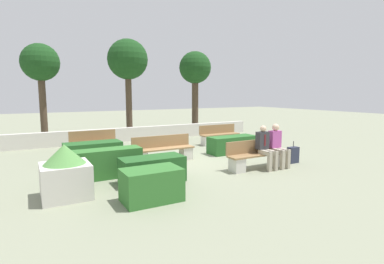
{
  "coord_description": "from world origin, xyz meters",
  "views": [
    {
      "loc": [
        -4.95,
        -9.01,
        2.33
      ],
      "look_at": [
        0.37,
        0.5,
        0.9
      ],
      "focal_mm": 28.0,
      "sensor_mm": 36.0,
      "label": 1
    }
  ],
  "objects_px": {
    "person_seated_woman": "(278,143)",
    "tree_center_right": "(195,70)",
    "person_seated_man": "(265,145)",
    "tree_leftmost": "(40,65)",
    "suitcase": "(293,155)",
    "planter_corner_left": "(65,173)",
    "bench_back": "(220,137)",
    "tree_center_left": "(128,61)",
    "bench_front": "(257,158)",
    "bench_right_side": "(94,145)",
    "bench_left_side": "(164,151)"
  },
  "relations": [
    {
      "from": "person_seated_woman",
      "to": "tree_center_right",
      "type": "distance_m",
      "value": 9.48
    },
    {
      "from": "person_seated_man",
      "to": "person_seated_woman",
      "type": "relative_size",
      "value": 0.98
    },
    {
      "from": "tree_leftmost",
      "to": "suitcase",
      "type": "bearing_deg",
      "value": -51.33
    },
    {
      "from": "planter_corner_left",
      "to": "bench_back",
      "type": "bearing_deg",
      "value": 30.84
    },
    {
      "from": "planter_corner_left",
      "to": "person_seated_man",
      "type": "bearing_deg",
      "value": -2.36
    },
    {
      "from": "person_seated_man",
      "to": "tree_center_left",
      "type": "distance_m",
      "value": 9.16
    },
    {
      "from": "bench_front",
      "to": "tree_center_left",
      "type": "bearing_deg",
      "value": 99.73
    },
    {
      "from": "person_seated_woman",
      "to": "suitcase",
      "type": "distance_m",
      "value": 0.99
    },
    {
      "from": "bench_right_side",
      "to": "suitcase",
      "type": "relative_size",
      "value": 2.41
    },
    {
      "from": "bench_back",
      "to": "tree_center_right",
      "type": "height_order",
      "value": "tree_center_right"
    },
    {
      "from": "bench_right_side",
      "to": "tree_leftmost",
      "type": "xyz_separation_m",
      "value": [
        -1.5,
        3.8,
        3.26
      ]
    },
    {
      "from": "person_seated_man",
      "to": "bench_back",
      "type": "bearing_deg",
      "value": 72.99
    },
    {
      "from": "bench_left_side",
      "to": "person_seated_woman",
      "type": "xyz_separation_m",
      "value": [
        2.83,
        -2.44,
        0.41
      ]
    },
    {
      "from": "bench_back",
      "to": "person_seated_woman",
      "type": "height_order",
      "value": "person_seated_woman"
    },
    {
      "from": "bench_left_side",
      "to": "bench_back",
      "type": "bearing_deg",
      "value": 24.92
    },
    {
      "from": "bench_front",
      "to": "person_seated_woman",
      "type": "bearing_deg",
      "value": -11.09
    },
    {
      "from": "bench_left_side",
      "to": "person_seated_man",
      "type": "xyz_separation_m",
      "value": [
        2.31,
        -2.44,
        0.39
      ]
    },
    {
      "from": "bench_right_side",
      "to": "person_seated_woman",
      "type": "height_order",
      "value": "person_seated_woman"
    },
    {
      "from": "bench_front",
      "to": "planter_corner_left",
      "type": "bearing_deg",
      "value": 179.07
    },
    {
      "from": "bench_left_side",
      "to": "tree_center_right",
      "type": "height_order",
      "value": "tree_center_right"
    },
    {
      "from": "person_seated_woman",
      "to": "tree_leftmost",
      "type": "height_order",
      "value": "tree_leftmost"
    },
    {
      "from": "person_seated_man",
      "to": "tree_center_left",
      "type": "relative_size",
      "value": 0.26
    },
    {
      "from": "tree_center_left",
      "to": "bench_right_side",
      "type": "bearing_deg",
      "value": -126.32
    },
    {
      "from": "person_seated_woman",
      "to": "planter_corner_left",
      "type": "bearing_deg",
      "value": 177.88
    },
    {
      "from": "planter_corner_left",
      "to": "suitcase",
      "type": "relative_size",
      "value": 1.64
    },
    {
      "from": "bench_left_side",
      "to": "person_seated_woman",
      "type": "distance_m",
      "value": 3.76
    },
    {
      "from": "bench_back",
      "to": "tree_center_left",
      "type": "bearing_deg",
      "value": 125.17
    },
    {
      "from": "bench_left_side",
      "to": "person_seated_man",
      "type": "height_order",
      "value": "person_seated_man"
    },
    {
      "from": "bench_front",
      "to": "bench_left_side",
      "type": "bearing_deg",
      "value": 132.62
    },
    {
      "from": "person_seated_woman",
      "to": "planter_corner_left",
      "type": "height_order",
      "value": "person_seated_woman"
    },
    {
      "from": "planter_corner_left",
      "to": "tree_leftmost",
      "type": "xyz_separation_m",
      "value": [
        0.06,
        8.61,
        3.03
      ]
    },
    {
      "from": "tree_center_right",
      "to": "bench_left_side",
      "type": "bearing_deg",
      "value": -127.49
    },
    {
      "from": "bench_left_side",
      "to": "tree_center_right",
      "type": "xyz_separation_m",
      "value": [
        4.87,
        6.35,
        3.31
      ]
    },
    {
      "from": "bench_right_side",
      "to": "planter_corner_left",
      "type": "height_order",
      "value": "planter_corner_left"
    },
    {
      "from": "suitcase",
      "to": "tree_center_left",
      "type": "bearing_deg",
      "value": 109.77
    },
    {
      "from": "tree_leftmost",
      "to": "tree_center_left",
      "type": "relative_size",
      "value": 0.91
    },
    {
      "from": "bench_front",
      "to": "tree_center_left",
      "type": "distance_m",
      "value": 9.14
    },
    {
      "from": "bench_right_side",
      "to": "planter_corner_left",
      "type": "distance_m",
      "value": 5.07
    },
    {
      "from": "bench_left_side",
      "to": "bench_right_side",
      "type": "xyz_separation_m",
      "value": [
        -1.79,
        2.6,
        -0.01
      ]
    },
    {
      "from": "tree_leftmost",
      "to": "planter_corner_left",
      "type": "bearing_deg",
      "value": -90.39
    },
    {
      "from": "bench_front",
      "to": "person_seated_man",
      "type": "bearing_deg",
      "value": -36.23
    },
    {
      "from": "person_seated_woman",
      "to": "tree_leftmost",
      "type": "bearing_deg",
      "value": 124.74
    },
    {
      "from": "bench_right_side",
      "to": "person_seated_woman",
      "type": "relative_size",
      "value": 1.3
    },
    {
      "from": "bench_back",
      "to": "tree_center_right",
      "type": "bearing_deg",
      "value": 73.2
    },
    {
      "from": "person_seated_man",
      "to": "bench_left_side",
      "type": "bearing_deg",
      "value": 133.43
    },
    {
      "from": "bench_front",
      "to": "suitcase",
      "type": "xyz_separation_m",
      "value": [
        1.56,
        -0.02,
        -0.07
      ]
    },
    {
      "from": "person_seated_woman",
      "to": "tree_leftmost",
      "type": "distance_m",
      "value": 11.12
    },
    {
      "from": "suitcase",
      "to": "tree_center_right",
      "type": "distance_m",
      "value": 9.38
    },
    {
      "from": "bench_front",
      "to": "person_seated_man",
      "type": "xyz_separation_m",
      "value": [
        0.2,
        -0.15,
        0.39
      ]
    },
    {
      "from": "suitcase",
      "to": "tree_center_left",
      "type": "xyz_separation_m",
      "value": [
        -2.99,
        8.3,
        3.67
      ]
    }
  ]
}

